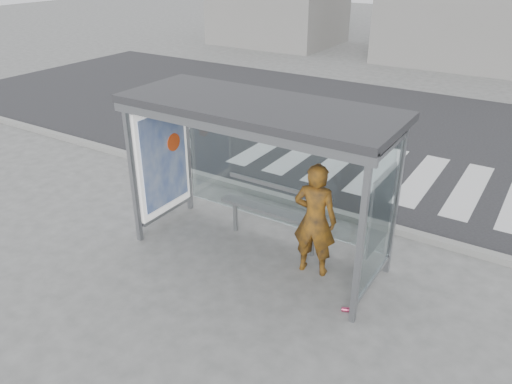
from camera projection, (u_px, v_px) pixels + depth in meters
ground at (257, 254)px, 8.40m from camera, size 80.00×80.00×0.00m
road at (392, 135)px, 13.70m from camera, size 30.00×10.00×0.01m
curb at (309, 206)px, 9.85m from camera, size 30.00×0.18×0.12m
crosswalk at (399, 174)px, 11.33m from camera, size 7.55×3.00×0.00m
bus_shelter at (239, 138)px, 7.75m from camera, size 4.25×1.65×2.62m
building_center at (485, 3)px, 20.93m from camera, size 8.00×5.00×5.00m
person at (315, 220)px, 7.58m from camera, size 0.74×0.54×1.85m
bench at (273, 211)px, 8.50m from camera, size 1.99×0.33×1.03m
soda_can at (346, 309)px, 7.07m from camera, size 0.14×0.11×0.07m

